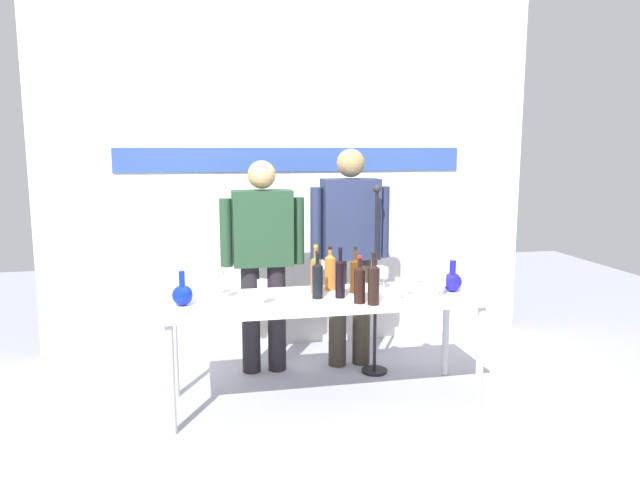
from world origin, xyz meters
name	(u,v)px	position (x,y,z in m)	size (l,w,h in m)	color
ground_plane	(324,401)	(0.00, 0.00, 0.00)	(10.00, 10.00, 0.00)	#989AA8
back_wall	(293,173)	(0.00, 1.28, 1.50)	(4.20, 0.11, 3.00)	silver
display_table	(325,306)	(0.00, 0.00, 0.67)	(2.12, 0.66, 0.73)	silver
decanter_blue_left	(182,294)	(-0.92, -0.03, 0.80)	(0.13, 0.13, 0.22)	#0E26C0
decanter_blue_right	(452,281)	(0.89, -0.03, 0.81)	(0.13, 0.13, 0.22)	#1B18B1
presenter_left	(263,252)	(-0.34, 0.64, 0.93)	(0.63, 0.22, 1.62)	black
presenter_right	(350,243)	(0.34, 0.64, 0.98)	(0.63, 0.22, 1.71)	#362F25
wine_bottle_0	(317,279)	(-0.05, -0.03, 0.86)	(0.07, 0.07, 0.32)	black
wine_bottle_1	(374,283)	(0.26, -0.26, 0.88)	(0.07, 0.07, 0.33)	black
wine_bottle_2	(316,273)	(-0.04, 0.11, 0.87)	(0.07, 0.07, 0.33)	#CD6123
wine_bottle_3	(360,283)	(0.19, -0.20, 0.86)	(0.07, 0.07, 0.31)	black
wine_bottle_4	(355,274)	(0.23, 0.06, 0.86)	(0.07, 0.07, 0.32)	#552C0C
wine_bottle_5	(330,271)	(0.08, 0.19, 0.87)	(0.07, 0.07, 0.30)	orange
wine_bottle_6	(340,277)	(0.10, -0.04, 0.87)	(0.07, 0.07, 0.33)	black
wine_glass_left_0	(220,278)	(-0.68, 0.20, 0.85)	(0.06, 0.06, 0.17)	white
wine_glass_left_1	(262,287)	(-0.43, -0.12, 0.85)	(0.07, 0.07, 0.16)	white
wine_glass_left_2	(226,282)	(-0.64, 0.10, 0.84)	(0.06, 0.06, 0.15)	white
wine_glass_right_0	(407,280)	(0.54, -0.12, 0.85)	(0.06, 0.06, 0.16)	white
wine_glass_right_1	(418,269)	(0.75, 0.24, 0.84)	(0.07, 0.07, 0.15)	white
wine_glass_right_2	(442,280)	(0.76, -0.16, 0.85)	(0.06, 0.06, 0.16)	white
wine_glass_right_3	(380,272)	(0.45, 0.22, 0.84)	(0.07, 0.07, 0.14)	white
wine_glass_right_4	(399,284)	(0.46, -0.18, 0.84)	(0.06, 0.06, 0.15)	white
wine_glass_right_5	(384,273)	(0.46, 0.14, 0.85)	(0.06, 0.06, 0.16)	white
microphone_stand	(375,312)	(0.49, 0.43, 0.48)	(0.20, 0.20, 1.44)	black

